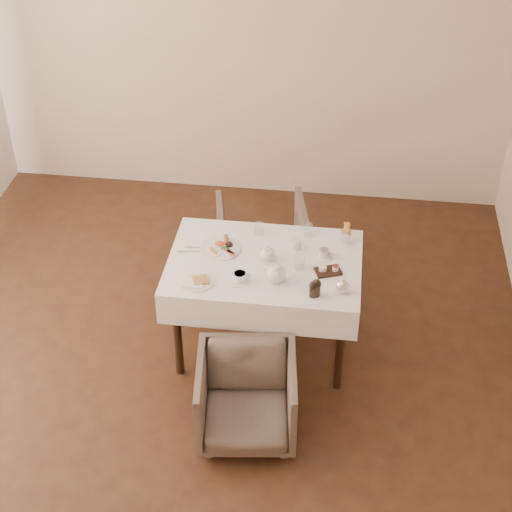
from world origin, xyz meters
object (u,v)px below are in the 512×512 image
object	(u,v)px
armchair_near	(247,397)
armchair_far	(262,243)
teapot_centre	(267,253)
table	(264,275)
breakfast_plate	(221,248)

from	to	relation	value
armchair_near	armchair_far	xyz separation A→B (m)	(-0.10, 1.59, 0.03)
armchair_near	teapot_centre	distance (m)	0.96
armchair_far	teapot_centre	bearing A→B (deg)	87.32
table	armchair_near	size ratio (longest dim) A/B	2.06
teapot_centre	armchair_near	bearing A→B (deg)	-71.04
table	armchair_near	world-z (taller)	table
table	armchair_near	xyz separation A→B (m)	(-0.01, -0.78, -0.36)
table	armchair_far	xyz separation A→B (m)	(-0.11, 0.81, -0.32)
armchair_near	armchair_far	distance (m)	1.59
breakfast_plate	armchair_near	bearing A→B (deg)	-60.31
breakfast_plate	teapot_centre	bearing A→B (deg)	-2.79
armchair_near	armchair_far	size ratio (longest dim) A/B	0.89
table	teapot_centre	world-z (taller)	teapot_centre
armchair_near	breakfast_plate	distance (m)	1.05
armchair_near	teapot_centre	xyz separation A→B (m)	(0.03, 0.80, 0.53)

